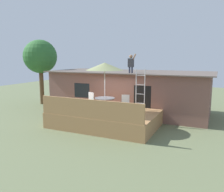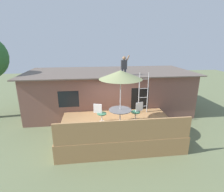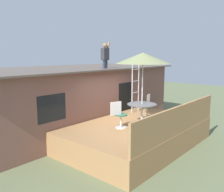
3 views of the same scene
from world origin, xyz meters
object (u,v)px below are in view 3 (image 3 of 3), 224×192
step_ladder (135,87)px  patio_chair_right (148,107)px  person_figure (105,54)px  patio_umbrella (143,58)px  patio_chair_left (119,115)px  patio_table (142,108)px

step_ladder → patio_chair_right: size_ratio=2.39×
person_figure → patio_chair_right: person_figure is taller
person_figure → patio_umbrella: bearing=-104.3°
step_ladder → patio_chair_right: 1.33m
patio_chair_left → patio_table: bearing=0.0°
patio_table → step_ladder: 2.05m
patio_table → person_figure: 3.03m
patio_table → patio_chair_left: patio_chair_left is taller
patio_umbrella → patio_chair_left: 2.11m
patio_chair_right → person_figure: bearing=-101.0°
patio_table → patio_chair_left: size_ratio=1.13×
patio_table → person_figure: bearing=75.7°
patio_umbrella → person_figure: bearing=75.7°
person_figure → patio_chair_right: (0.30, -1.95, -2.05)m
patio_table → patio_chair_right: bearing=19.8°
patio_chair_left → patio_umbrella: bearing=0.0°
person_figure → patio_table: bearing=-104.3°
patio_table → patio_chair_left: 0.96m
patio_umbrella → patio_chair_left: (-0.89, 0.32, -1.89)m
patio_umbrella → patio_chair_right: 2.11m
person_figure → patio_chair_left: size_ratio=1.21×
person_figure → patio_chair_left: bearing=-127.0°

